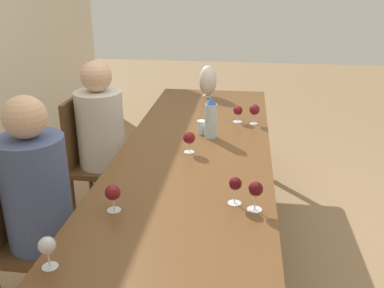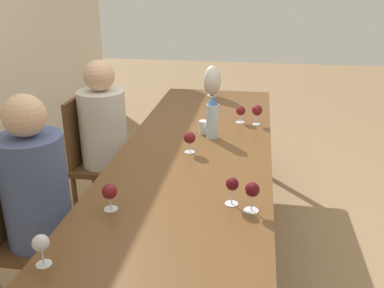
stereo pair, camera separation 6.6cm
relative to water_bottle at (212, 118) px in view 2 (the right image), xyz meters
The scene contains 16 objects.
ground_plane 0.94m from the water_bottle, 159.86° to the left, with size 14.00×14.00×0.00m, color #937551.
dining_table 0.31m from the water_bottle, 159.86° to the left, with size 3.01×0.96×0.77m.
water_bottle is the anchor object (origin of this frame).
water_tumbler 0.14m from the water_bottle, 44.48° to the left, with size 0.07×0.07×0.09m.
vase 1.06m from the water_bottle, ahead, with size 0.16×0.16×0.29m.
wine_glass_0 1.56m from the water_bottle, 161.72° to the left, with size 0.07×0.07×0.13m.
wine_glass_1 1.11m from the water_bottle, 160.37° to the left, with size 0.08×0.08×0.13m.
wine_glass_2 0.99m from the water_bottle, 162.68° to the right, with size 0.07×0.07×0.15m.
wine_glass_3 0.40m from the water_bottle, 26.11° to the right, with size 0.07×0.07×0.13m.
wine_glass_4 0.31m from the water_bottle, 158.57° to the left, with size 0.08×0.08×0.14m.
wine_glass_5 0.92m from the water_bottle, 167.57° to the right, with size 0.07×0.07×0.14m.
wine_glass_6 0.44m from the water_bottle, 42.28° to the right, with size 0.08×0.08×0.15m.
chair_near 1.34m from the water_bottle, 135.98° to the left, with size 0.44×0.44×0.98m.
chair_far 0.98m from the water_bottle, 84.31° to the left, with size 0.44×0.44×0.98m.
person_near 1.25m from the water_bottle, 138.95° to the left, with size 0.34×0.34×1.29m.
person_far 0.84m from the water_bottle, 83.69° to the left, with size 0.34×0.34×1.26m.
Camera 2 is at (-2.53, -0.37, 1.82)m, focal length 40.00 mm.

